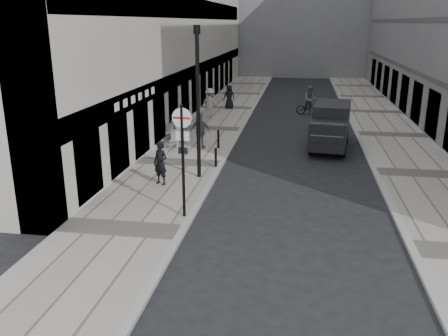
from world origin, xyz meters
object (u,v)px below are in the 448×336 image
at_px(lamppost, 198,96).
at_px(cyclist, 310,104).
at_px(walking_man, 160,163).
at_px(sign_post, 183,146).
at_px(panel_van, 331,124).

distance_m(lamppost, cyclist, 16.91).
height_order(walking_man, cyclist, cyclist).
relative_size(sign_post, cyclist, 1.87).
height_order(walking_man, lamppost, lamppost).
relative_size(walking_man, cyclist, 0.87).
xyz_separation_m(lamppost, cyclist, (4.86, 15.95, -2.80)).
bearing_deg(lamppost, cyclist, 73.05).
xyz_separation_m(walking_man, cyclist, (6.20, 17.17, -0.21)).
bearing_deg(cyclist, panel_van, -91.17).
bearing_deg(walking_man, cyclist, 94.31).
relative_size(walking_man, sign_post, 0.46).
relative_size(lamppost, panel_van, 1.23).
height_order(lamppost, panel_van, lamppost).
bearing_deg(walking_man, panel_van, 70.83).
distance_m(sign_post, panel_van, 12.05).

